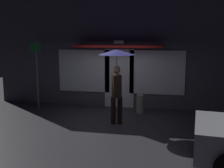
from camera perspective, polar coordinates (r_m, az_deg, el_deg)
ground_plane at (r=8.47m, az=-1.16°, el=-8.34°), size 18.00×18.00×0.00m
building_facade at (r=10.36m, az=1.68°, el=6.40°), size 9.73×1.00×4.09m
person_with_umbrella at (r=8.19m, az=0.98°, el=3.29°), size 1.10×1.10×2.26m
street_sign_post at (r=10.45m, az=-15.28°, el=2.72°), size 0.40×0.07×2.51m
sidewalk_bollard at (r=9.66m, az=5.86°, el=-4.12°), size 0.26×0.26×0.65m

